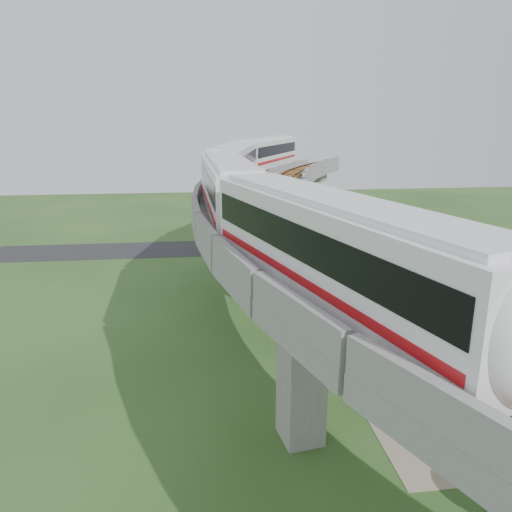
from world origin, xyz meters
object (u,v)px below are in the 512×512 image
object	(u,v)px
metro_train	(259,174)
car_red	(497,377)
car_white	(508,392)
car_dark	(415,335)

from	to	relation	value
metro_train	car_red	xyz separation A→B (m)	(13.91, -11.26, -11.73)
car_white	car_dark	xyz separation A→B (m)	(-2.08, 8.44, -0.08)
metro_train	car_white	world-z (taller)	metro_train
car_dark	metro_train	bearing A→B (deg)	61.53
metro_train	car_dark	distance (m)	16.91
car_red	car_dark	world-z (taller)	car_dark
car_dark	car_white	bearing A→B (deg)	-171.42
car_red	car_dark	xyz separation A→B (m)	(-2.66, 6.44, 0.07)
car_white	car_dark	distance (m)	8.70
car_red	car_dark	bearing A→B (deg)	155.46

